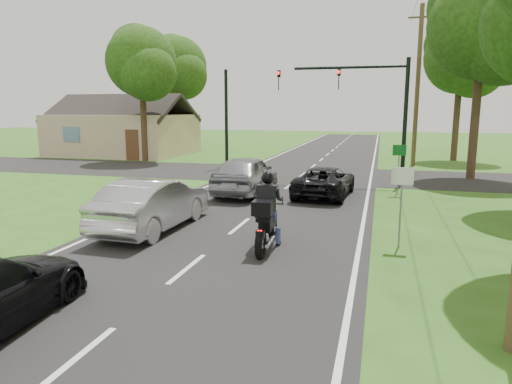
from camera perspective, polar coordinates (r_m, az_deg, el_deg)
ground at (r=10.64m, az=-8.60°, el=-9.49°), size 140.00×140.00×0.00m
road at (r=19.90m, az=3.07°, el=-0.11°), size 8.00×100.00×0.01m
cross_road at (r=25.72m, az=5.91°, el=2.20°), size 60.00×7.00×0.01m
motorcycle_rider at (r=11.72m, az=1.34°, el=-3.40°), size 0.68×2.39×2.06m
dark_suv at (r=19.28m, az=8.58°, el=1.35°), size 2.38×4.62×1.25m
silver_sedan at (r=14.02m, az=-12.71°, el=-1.45°), size 1.76×4.77×1.56m
silver_suv at (r=19.56m, az=-1.24°, el=2.21°), size 1.99×4.89×1.66m
traffic_signal at (r=23.15m, az=13.60°, el=11.35°), size 6.38×0.44×6.00m
signal_pole_far at (r=28.70m, az=-3.73°, el=9.06°), size 0.20×0.20×6.00m
utility_pole_far at (r=31.24m, az=19.54°, el=12.42°), size 1.60×0.28×10.00m
sign_white at (r=12.29m, az=17.76°, el=0.50°), size 0.55×0.07×2.12m
sign_green at (r=20.23m, az=17.45°, el=4.16°), size 0.55×0.07×2.12m
tree_row_d at (r=26.65m, az=27.22°, el=17.47°), size 5.76×5.58×10.45m
tree_row_e at (r=35.47m, az=24.73°, el=14.59°), size 5.28×5.12×9.61m
tree_left_near at (r=33.12m, az=-13.89°, el=15.07°), size 5.12×4.96×9.22m
tree_left_far at (r=42.93m, az=-9.63°, el=14.84°), size 5.76×5.58×10.14m
house at (r=38.81m, az=-16.10°, el=7.16°), size 10.20×8.00×4.84m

